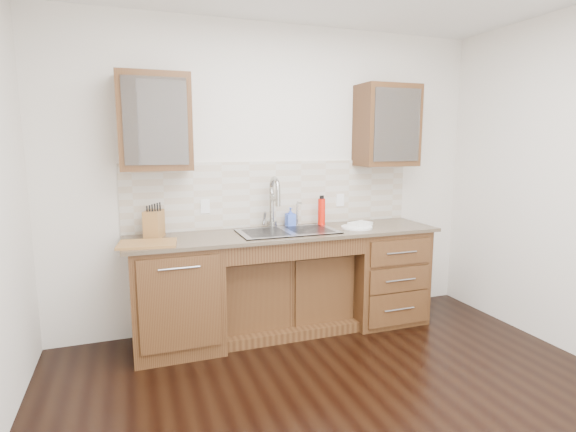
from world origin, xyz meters
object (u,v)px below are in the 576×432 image
object	(u,v)px
water_bottle	(322,212)
knife_block	(154,224)
soap_bottle	(290,217)
cutting_board	(147,244)
plate	(357,227)

from	to	relation	value
water_bottle	knife_block	distance (m)	1.49
soap_bottle	cutting_board	size ratio (longest dim) A/B	0.42
water_bottle	plate	world-z (taller)	water_bottle
soap_bottle	water_bottle	distance (m)	0.30
water_bottle	cutting_board	bearing A→B (deg)	-169.01
soap_bottle	plate	size ratio (longest dim) A/B	0.63
knife_block	cutting_board	bearing A→B (deg)	-84.26
knife_block	cutting_board	distance (m)	0.29
soap_bottle	water_bottle	world-z (taller)	water_bottle
water_bottle	knife_block	xyz separation A→B (m)	(-1.49, -0.04, -0.01)
cutting_board	soap_bottle	bearing A→B (deg)	15.27
soap_bottle	knife_block	world-z (taller)	knife_block
plate	knife_block	bearing A→B (deg)	174.03
soap_bottle	water_bottle	xyz separation A→B (m)	(0.29, -0.04, 0.04)
water_bottle	plate	distance (m)	0.35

